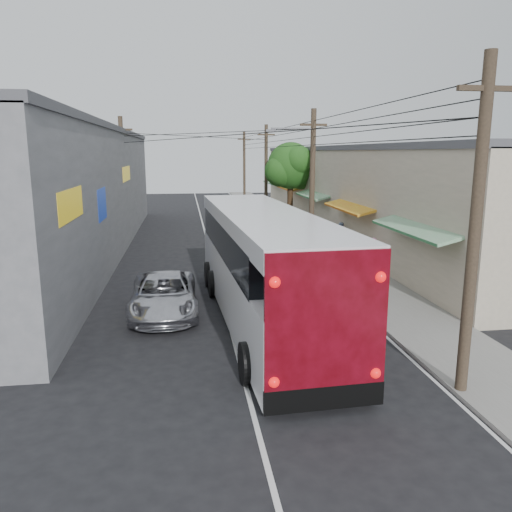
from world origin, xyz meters
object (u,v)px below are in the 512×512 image
Objects in this scene: parked_car_mid at (252,218)px; parked_car_far at (252,216)px; pedestrian_far at (340,236)px; jeepney at (164,295)px; coach_bus at (262,265)px; pedestrian_near at (373,254)px; parked_suv at (287,236)px.

parked_car_mid is 2.02m from parked_car_far.
parked_car_far is at bearing -71.38° from pedestrian_far.
pedestrian_far is at bearing 44.64° from jeepney.
coach_bus is 2.64× the size of jeepney.
parked_car_mid is at bearing -67.26° from pedestrian_far.
parked_car_far is (0.27, 2.00, -0.13)m from parked_car_mid.
jeepney is 3.11× the size of pedestrian_near.
parked_suv is at bearing -88.74° from parked_car_far.
parked_car_mid is 16.17m from pedestrian_near.
parked_car_far is at bearing 80.75° from parked_car_mid.
coach_bus reaches higher than parked_car_mid.
pedestrian_far is (3.00, -0.86, 0.03)m from parked_suv.
jeepney is at bearing 157.37° from coach_bus.
parked_car_far is 13.01m from pedestrian_far.
pedestrian_near is 5.19m from pedestrian_far.
parked_car_mid is (6.07, 20.62, 0.09)m from jeepney.
pedestrian_near reaches higher than parked_car_mid.
coach_bus is 8.08× the size of pedestrian_far.
coach_bus is at bearing -98.21° from parked_car_far.
pedestrian_near is (3.80, -15.71, 0.14)m from parked_car_mid.
pedestrian_near is at bearing 25.43° from jeepney.
coach_bus reaches higher than pedestrian_far.
pedestrian_near is at bearing 40.87° from coach_bus.
parked_car_mid reaches higher than jeepney.
coach_bus is 22.05m from parked_car_mid.
parked_suv is 9.69m from parked_car_mid.
parked_suv reaches higher than pedestrian_near.
jeepney is at bearing 32.57° from pedestrian_near.
parked_suv is at bearing -13.20° from pedestrian_far.
jeepney is at bearing -107.85° from parked_car_mid.
coach_bus is 12.71m from parked_suv.
pedestrian_far is at bearing -83.89° from pedestrian_near.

